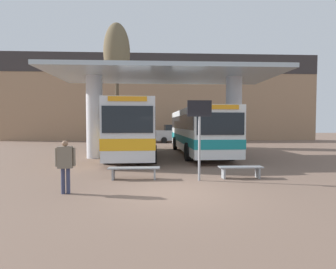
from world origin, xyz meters
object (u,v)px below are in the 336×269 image
(waiting_bench_near_pillar, at_px, (241,169))
(parked_car_street, at_px, (176,134))
(poplar_tree_behind_left, at_px, (117,54))
(info_sign_platform, at_px, (199,124))
(pedestrian_waiting, at_px, (65,161))
(transit_bus_center_bay, at_px, (198,129))
(waiting_bench_mid_platform, at_px, (134,170))
(transit_bus_left_bay, at_px, (133,127))

(waiting_bench_near_pillar, distance_m, parked_car_street, 19.80)
(poplar_tree_behind_left, bearing_deg, info_sign_platform, -70.98)
(poplar_tree_behind_left, bearing_deg, pedestrian_waiting, -87.26)
(transit_bus_center_bay, xyz_separation_m, waiting_bench_near_pillar, (0.31, -8.33, -1.39))
(pedestrian_waiting, relative_size, parked_car_street, 0.34)
(transit_bus_center_bay, distance_m, parked_car_street, 11.48)
(transit_bus_center_bay, distance_m, waiting_bench_mid_platform, 9.27)
(waiting_bench_near_pillar, xyz_separation_m, waiting_bench_mid_platform, (-4.13, 0.00, 0.01))
(transit_bus_left_bay, distance_m, waiting_bench_near_pillar, 8.75)
(parked_car_street, bearing_deg, transit_bus_left_bay, -110.97)
(waiting_bench_mid_platform, bearing_deg, parked_car_street, 80.92)
(transit_bus_left_bay, bearing_deg, transit_bus_center_bay, -167.60)
(waiting_bench_mid_platform, distance_m, pedestrian_waiting, 2.80)
(pedestrian_waiting, bearing_deg, transit_bus_left_bay, 74.36)
(transit_bus_center_bay, relative_size, parked_car_street, 2.43)
(transit_bus_left_bay, xyz_separation_m, waiting_bench_mid_platform, (0.63, -7.17, -1.53))
(transit_bus_left_bay, relative_size, waiting_bench_near_pillar, 6.22)
(transit_bus_left_bay, bearing_deg, waiting_bench_near_pillar, 121.42)
(transit_bus_left_bay, relative_size, info_sign_platform, 3.54)
(transit_bus_left_bay, xyz_separation_m, waiting_bench_near_pillar, (4.76, -7.17, -1.54))
(pedestrian_waiting, relative_size, poplar_tree_behind_left, 0.14)
(pedestrian_waiting, height_order, parked_car_street, parked_car_street)
(transit_bus_center_bay, xyz_separation_m, poplar_tree_behind_left, (-6.53, 6.27, 6.84))
(transit_bus_center_bay, distance_m, waiting_bench_near_pillar, 8.45)
(waiting_bench_near_pillar, relative_size, waiting_bench_mid_platform, 0.86)
(waiting_bench_near_pillar, bearing_deg, poplar_tree_behind_left, 115.08)
(waiting_bench_near_pillar, height_order, pedestrian_waiting, pedestrian_waiting)
(transit_bus_center_bay, bearing_deg, info_sign_platform, 79.21)
(info_sign_platform, xyz_separation_m, pedestrian_waiting, (-4.36, -1.61, -1.14))
(transit_bus_left_bay, xyz_separation_m, transit_bus_center_bay, (4.46, 1.16, -0.15))
(info_sign_platform, bearing_deg, parked_car_street, 87.97)
(transit_bus_left_bay, distance_m, transit_bus_center_bay, 4.61)
(waiting_bench_near_pillar, xyz_separation_m, parked_car_street, (-0.97, 19.77, 0.63))
(transit_bus_left_bay, distance_m, pedestrian_waiting, 9.26)
(waiting_bench_near_pillar, relative_size, pedestrian_waiting, 1.05)
(transit_bus_left_bay, relative_size, poplar_tree_behind_left, 0.93)
(poplar_tree_behind_left, bearing_deg, waiting_bench_mid_platform, -79.52)
(transit_bus_center_bay, relative_size, pedestrian_waiting, 7.09)
(waiting_bench_near_pillar, distance_m, poplar_tree_behind_left, 18.10)
(waiting_bench_mid_platform, xyz_separation_m, info_sign_platform, (2.45, -0.34, 1.78))
(waiting_bench_near_pillar, height_order, info_sign_platform, info_sign_platform)
(pedestrian_waiting, xyz_separation_m, poplar_tree_behind_left, (-0.79, 16.55, 7.58))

